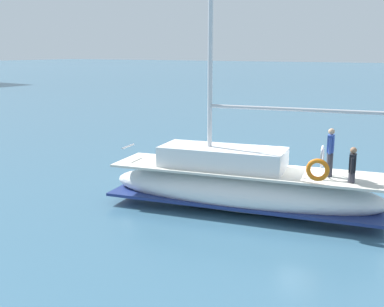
# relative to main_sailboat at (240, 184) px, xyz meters

# --- Properties ---
(ground_plane) EXTENTS (400.00, 400.00, 0.00)m
(ground_plane) POSITION_rel_main_sailboat_xyz_m (1.27, -1.49, -0.92)
(ground_plane) COLOR #38607A
(main_sailboat) EXTENTS (3.87, 9.86, 13.95)m
(main_sailboat) POSITION_rel_main_sailboat_xyz_m (0.00, 0.00, 0.00)
(main_sailboat) COLOR white
(main_sailboat) RESTS_ON ground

